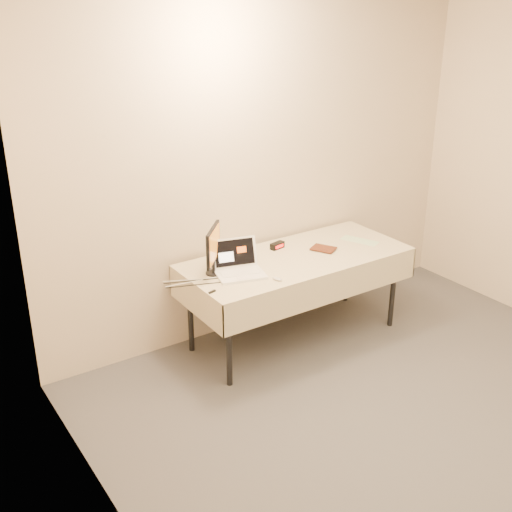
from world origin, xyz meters
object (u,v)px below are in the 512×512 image
table (296,264)px  monitor (213,247)px  laptop (238,266)px  book (320,242)px

table → monitor: monitor is taller
table → laptop: 0.57m
laptop → monitor: (-0.16, 0.08, 0.16)m
book → monitor: bearing=144.0°
table → laptop: size_ratio=4.41×
monitor → book: monitor is taller
monitor → laptop: bearing=-74.6°
table → book: (0.21, -0.04, 0.16)m
book → table: bearing=139.8°
laptop → table: bearing=15.3°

